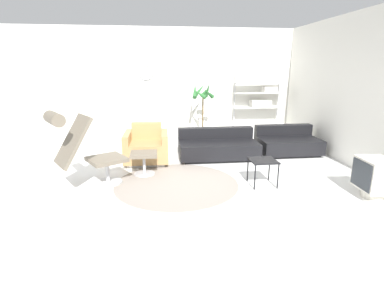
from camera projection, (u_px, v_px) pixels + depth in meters
name	position (u px, v px, depth m)	size (l,w,h in m)	color
ground_plane	(189.00, 178.00, 5.05)	(12.00, 12.00, 0.00)	white
wall_back	(175.00, 84.00, 7.76)	(12.00, 0.09, 2.80)	silver
wall_right	(371.00, 93.00, 5.07)	(0.06, 12.00, 2.80)	silver
round_rug	(177.00, 184.00, 4.81)	(1.98, 1.98, 0.01)	gray
lounge_chair	(82.00, 144.00, 4.46)	(1.18, 0.99, 1.22)	#BCBCC1
ottoman	(144.00, 158.00, 5.18)	(0.46, 0.39, 0.39)	#BCBCC1
armchair_red	(147.00, 148.00, 5.87)	(0.86, 0.81, 0.75)	silver
couch_low	(218.00, 147.00, 6.18)	(1.60, 0.83, 0.58)	black
couch_second	(287.00, 143.00, 6.48)	(1.28, 0.83, 0.58)	black
side_table	(263.00, 163.00, 4.69)	(0.41, 0.41, 0.41)	black
crt_television	(375.00, 176.00, 4.24)	(0.45, 0.53, 0.57)	beige
potted_plant	(202.00, 118.00, 7.36)	(0.56, 0.55, 1.49)	silver
shelf_unit	(261.00, 97.00, 7.86)	(1.26, 0.28, 1.70)	#BCBCC1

